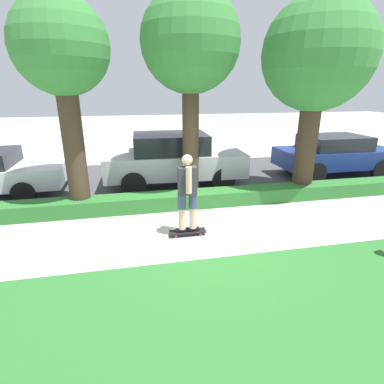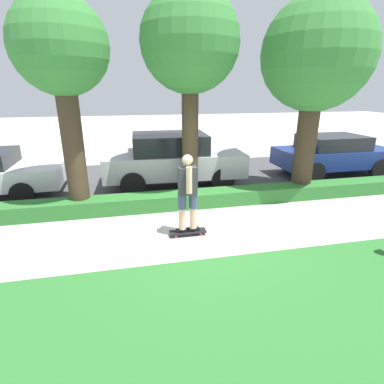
{
  "view_description": "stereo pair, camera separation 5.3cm",
  "coord_description": "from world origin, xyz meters",
  "px_view_note": "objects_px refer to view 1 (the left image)",
  "views": [
    {
      "loc": [
        -1.4,
        -5.57,
        2.94
      ],
      "look_at": [
        -0.14,
        0.6,
        0.74
      ],
      "focal_mm": 28.0,
      "sensor_mm": 36.0,
      "label": 1
    },
    {
      "loc": [
        -1.46,
        -5.56,
        2.94
      ],
      "look_at": [
        -0.14,
        0.6,
        0.74
      ],
      "focal_mm": 28.0,
      "sensor_mm": 36.0,
      "label": 2
    }
  ],
  "objects_px": {
    "skater_person": "(187,192)",
    "parked_car_middle": "(174,159)",
    "parked_car_rear": "(335,154)",
    "skateboard": "(188,232)",
    "tree_near": "(62,55)",
    "tree_mid": "(191,46)",
    "tree_far": "(317,58)"
  },
  "relations": [
    {
      "from": "skateboard",
      "to": "parked_car_middle",
      "type": "relative_size",
      "value": 0.18
    },
    {
      "from": "skater_person",
      "to": "parked_car_rear",
      "type": "height_order",
      "value": "skater_person"
    },
    {
      "from": "tree_near",
      "to": "tree_far",
      "type": "distance_m",
      "value": 6.04
    },
    {
      "from": "skateboard",
      "to": "tree_mid",
      "type": "xyz_separation_m",
      "value": [
        0.49,
        2.09,
        3.8
      ]
    },
    {
      "from": "parked_car_middle",
      "to": "tree_mid",
      "type": "bearing_deg",
      "value": -78.21
    },
    {
      "from": "skater_person",
      "to": "parked_car_middle",
      "type": "xyz_separation_m",
      "value": [
        0.23,
        3.53,
        -0.11
      ]
    },
    {
      "from": "tree_far",
      "to": "parked_car_middle",
      "type": "bearing_deg",
      "value": 153.56
    },
    {
      "from": "skateboard",
      "to": "tree_near",
      "type": "distance_m",
      "value": 4.58
    },
    {
      "from": "tree_near",
      "to": "tree_mid",
      "type": "height_order",
      "value": "tree_mid"
    },
    {
      "from": "skateboard",
      "to": "tree_near",
      "type": "height_order",
      "value": "tree_near"
    },
    {
      "from": "tree_far",
      "to": "parked_car_rear",
      "type": "xyz_separation_m",
      "value": [
        2.21,
        1.68,
        -2.89
      ]
    },
    {
      "from": "tree_mid",
      "to": "skateboard",
      "type": "bearing_deg",
      "value": -103.08
    },
    {
      "from": "parked_car_rear",
      "to": "parked_car_middle",
      "type": "bearing_deg",
      "value": 179.21
    },
    {
      "from": "parked_car_middle",
      "to": "parked_car_rear",
      "type": "height_order",
      "value": "parked_car_middle"
    },
    {
      "from": "skater_person",
      "to": "tree_mid",
      "type": "relative_size",
      "value": 0.32
    },
    {
      "from": "skater_person",
      "to": "tree_near",
      "type": "distance_m",
      "value": 3.94
    },
    {
      "from": "parked_car_middle",
      "to": "tree_near",
      "type": "bearing_deg",
      "value": -143.73
    },
    {
      "from": "parked_car_middle",
      "to": "parked_car_rear",
      "type": "distance_m",
      "value": 5.65
    },
    {
      "from": "tree_near",
      "to": "tree_far",
      "type": "relative_size",
      "value": 0.93
    },
    {
      "from": "skateboard",
      "to": "tree_near",
      "type": "xyz_separation_m",
      "value": [
        -2.36,
        1.75,
        3.52
      ]
    },
    {
      "from": "tree_near",
      "to": "tree_mid",
      "type": "bearing_deg",
      "value": 6.97
    },
    {
      "from": "parked_car_middle",
      "to": "parked_car_rear",
      "type": "relative_size",
      "value": 1.08
    },
    {
      "from": "skateboard",
      "to": "parked_car_middle",
      "type": "xyz_separation_m",
      "value": [
        0.23,
        3.53,
        0.78
      ]
    },
    {
      "from": "skateboard",
      "to": "skater_person",
      "type": "relative_size",
      "value": 0.47
    },
    {
      "from": "skater_person",
      "to": "parked_car_middle",
      "type": "bearing_deg",
      "value": 86.23
    },
    {
      "from": "skateboard",
      "to": "parked_car_rear",
      "type": "relative_size",
      "value": 0.2
    },
    {
      "from": "skater_person",
      "to": "parked_car_middle",
      "type": "height_order",
      "value": "skater_person"
    },
    {
      "from": "tree_mid",
      "to": "tree_far",
      "type": "relative_size",
      "value": 1.0
    },
    {
      "from": "skater_person",
      "to": "tree_near",
      "type": "bearing_deg",
      "value": 143.46
    },
    {
      "from": "tree_far",
      "to": "parked_car_rear",
      "type": "bearing_deg",
      "value": 37.28
    },
    {
      "from": "skateboard",
      "to": "parked_car_rear",
      "type": "xyz_separation_m",
      "value": [
        5.89,
        3.49,
        0.69
      ]
    },
    {
      "from": "tree_near",
      "to": "tree_far",
      "type": "xyz_separation_m",
      "value": [
        6.04,
        0.07,
        0.06
      ]
    }
  ]
}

